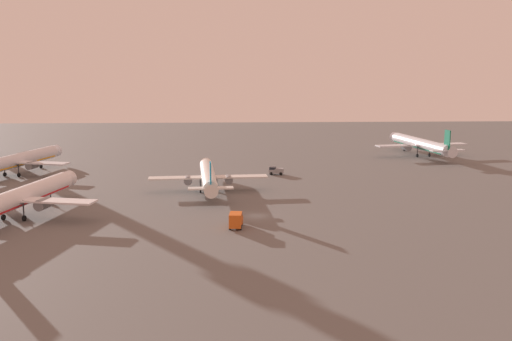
# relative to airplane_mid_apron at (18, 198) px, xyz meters

# --- Properties ---
(ground_plane) EXTENTS (416.00, 416.00, 0.00)m
(ground_plane) POSITION_rel_airplane_mid_apron_xyz_m (48.88, -0.48, -4.18)
(ground_plane) COLOR #605E5B
(airplane_mid_apron) EXTENTS (33.51, 42.77, 11.07)m
(airplane_mid_apron) POSITION_rel_airplane_mid_apron_xyz_m (0.00, 0.00, 0.00)
(airplane_mid_apron) COLOR white
(airplane_mid_apron) RESTS_ON ground
(airplane_near_gate) EXTENTS (29.63, 38.04, 9.75)m
(airplane_near_gate) POSITION_rel_airplane_mid_apron_xyz_m (37.92, 25.02, -0.50)
(airplane_near_gate) COLOR silver
(airplane_near_gate) RESTS_ON ground
(airplane_far_stand) EXTENTS (32.74, 41.71, 10.88)m
(airplane_far_stand) POSITION_rel_airplane_mid_apron_xyz_m (-17.75, 48.97, -0.07)
(airplane_far_stand) COLOR silver
(airplane_far_stand) RESTS_ON ground
(airplane_terminal_side) EXTENTS (33.00, 42.21, 10.86)m
(airplane_terminal_side) POSITION_rel_airplane_mid_apron_xyz_m (109.58, 80.00, -0.08)
(airplane_terminal_side) COLOR silver
(airplane_terminal_side) RESTS_ON ground
(catering_truck) EXTENTS (2.87, 5.85, 3.05)m
(catering_truck) POSITION_rel_airplane_mid_apron_xyz_m (44.41, -9.25, -2.61)
(catering_truck) COLOR #D85919
(catering_truck) RESTS_ON ground
(maintenance_van) EXTENTS (4.43, 2.70, 2.25)m
(maintenance_van) POSITION_rel_airplane_mid_apron_xyz_m (56.59, 46.75, -3.01)
(maintenance_van) COLOR gray
(maintenance_van) RESTS_ON ground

